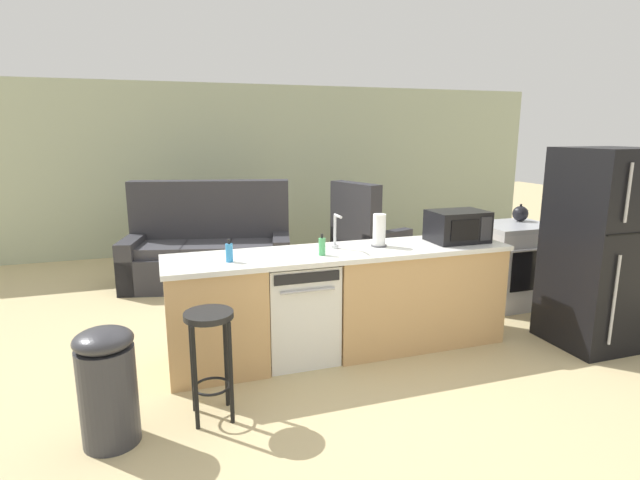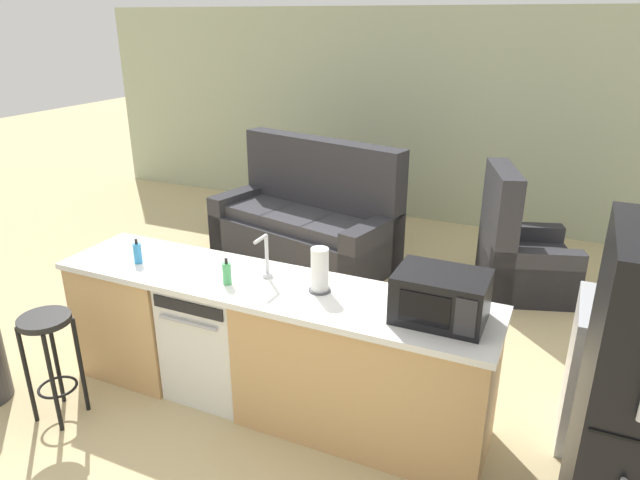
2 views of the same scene
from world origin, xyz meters
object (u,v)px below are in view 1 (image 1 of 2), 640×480
soap_bottle (322,246)px  armchair (366,242)px  microwave (458,226)px  kettle (520,214)px  dish_soap_bottle (229,252)px  refrigerator (600,249)px  paper_towel_roll (379,231)px  trash_bin (108,385)px  couch (210,252)px  dishwasher (297,309)px  stove_range (512,264)px  bar_stool (210,342)px

soap_bottle → armchair: armchair is taller
microwave → kettle: 1.43m
microwave → dish_soap_bottle: bearing=-177.8°
microwave → soap_bottle: microwave is taller
refrigerator → paper_towel_roll: bearing=162.2°
refrigerator → trash_bin: bearing=-176.6°
couch → dishwasher: bearing=-79.3°
dishwasher → paper_towel_roll: bearing=3.3°
trash_bin → stove_range: bearing=18.5°
dishwasher → bar_stool: bearing=-138.2°
refrigerator → couch: 4.30m
bar_stool → armchair: size_ratio=0.62×
paper_towel_roll → kettle: size_ratio=1.38×
paper_towel_roll → bar_stool: (-1.54, -0.75, -0.50)m
dishwasher → microwave: 1.63m
soap_bottle → stove_range: bearing=15.2°
bar_stool → soap_bottle: bearing=31.6°
microwave → soap_bottle: bearing=-175.4°
stove_range → paper_towel_roll: paper_towel_roll is taller
dish_soap_bottle → couch: 2.58m
kettle → bar_stool: size_ratio=0.28×
couch → kettle: bearing=-28.5°
paper_towel_roll → couch: bearing=116.9°
stove_range → microwave: bearing=-153.3°
refrigerator → paper_towel_roll: (-1.84, 0.59, 0.17)m
dishwasher → stove_range: 2.66m
microwave → kettle: (1.26, 0.68, -0.05)m
refrigerator → kettle: size_ratio=8.50×
dishwasher → refrigerator: size_ratio=0.48×
refrigerator → kettle: bearing=82.2°
stove_range → paper_towel_roll: 2.00m
refrigerator → paper_towel_roll: refrigerator is taller
kettle → trash_bin: kettle is taller
microwave → soap_bottle: size_ratio=2.84×
kettle → couch: size_ratio=0.10×
bar_stool → trash_bin: same height
dishwasher → trash_bin: dishwasher is taller
paper_towel_roll → armchair: armchair is taller
paper_towel_roll → couch: 2.75m
dish_soap_bottle → trash_bin: bearing=-140.3°
soap_bottle → armchair: (1.52, 2.60, -0.62)m
stove_range → bar_stool: stove_range is taller
dishwasher → armchair: 3.02m
stove_range → armchair: 2.15m
dish_soap_bottle → bar_stool: bearing=-110.5°
refrigerator → armchair: size_ratio=1.45×
kettle → armchair: size_ratio=0.17×
soap_bottle → bar_stool: 1.22m
stove_range → soap_bottle: bearing=-164.8°
refrigerator → couch: refrigerator is taller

